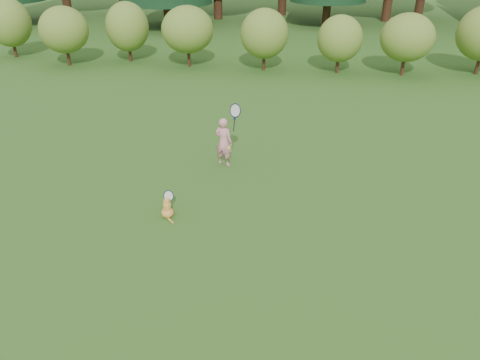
# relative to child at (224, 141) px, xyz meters

# --- Properties ---
(ground) EXTENTS (100.00, 100.00, 0.00)m
(ground) POSITION_rel_child_xyz_m (0.42, -2.93, -0.66)
(ground) COLOR #2A5016
(ground) RESTS_ON ground
(shrub_row) EXTENTS (28.00, 3.00, 2.80)m
(shrub_row) POSITION_rel_child_xyz_m (0.42, 10.07, 0.74)
(shrub_row) COLOR olive
(shrub_row) RESTS_ON ground
(child) EXTENTS (0.75, 0.51, 1.89)m
(child) POSITION_rel_child_xyz_m (0.00, 0.00, 0.00)
(child) COLOR pink
(child) RESTS_ON ground
(cat) EXTENTS (0.38, 0.65, 0.59)m
(cat) POSITION_rel_child_xyz_m (-0.87, -2.57, -0.44)
(cat) COLOR #BB7524
(cat) RESTS_ON ground
(tennis_ball) EXTENTS (0.07, 0.07, 0.07)m
(tennis_ball) POSITION_rel_child_xyz_m (0.25, -1.05, 0.28)
(tennis_ball) COLOR #C2CC18
(tennis_ball) RESTS_ON ground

